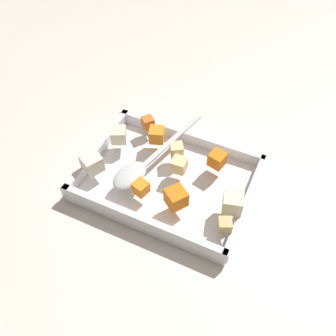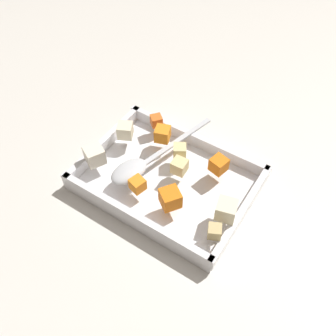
{
  "view_description": "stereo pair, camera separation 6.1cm",
  "coord_description": "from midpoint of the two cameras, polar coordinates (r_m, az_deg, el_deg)",
  "views": [
    {
      "loc": [
        0.19,
        -0.42,
        0.59
      ],
      "look_at": [
        0.0,
        -0.02,
        0.05
      ],
      "focal_mm": 39.86,
      "sensor_mm": 36.0,
      "label": 1
    },
    {
      "loc": [
        0.24,
        -0.39,
        0.59
      ],
      "look_at": [
        0.0,
        -0.02,
        0.05
      ],
      "focal_mm": 39.86,
      "sensor_mm": 36.0,
      "label": 2
    }
  ],
  "objects": [
    {
      "name": "carrot_chunk_rim_edge",
      "position": [
        0.77,
        -5.37,
        6.87
      ],
      "size": [
        0.03,
        0.03,
        0.02
      ],
      "primitive_type": "cube",
      "rotation": [
        0.0,
        0.0,
        0.88
      ],
      "color": "orange",
      "rests_on": "baking_dish"
    },
    {
      "name": "baking_dish",
      "position": [
        0.72,
        -2.43,
        -2.12
      ],
      "size": [
        0.32,
        0.23,
        0.04
      ],
      "color": "silver",
      "rests_on": "ground_plane"
    },
    {
      "name": "serving_spoon",
      "position": [
        0.69,
        -7.6,
        -0.64
      ],
      "size": [
        0.09,
        0.25,
        0.02
      ],
      "rotation": [
        0.0,
        0.0,
        1.32
      ],
      "color": "silver",
      "rests_on": "baking_dish"
    },
    {
      "name": "carrot_chunk_back_center",
      "position": [
        0.7,
        5.08,
        1.21
      ],
      "size": [
        0.03,
        0.03,
        0.03
      ],
      "primitive_type": "cube",
      "rotation": [
        0.0,
        0.0,
        2.91
      ],
      "color": "orange",
      "rests_on": "baking_dish"
    },
    {
      "name": "carrot_chunk_corner_sw",
      "position": [
        0.64,
        -1.48,
        -4.7
      ],
      "size": [
        0.05,
        0.05,
        0.03
      ],
      "primitive_type": "cube",
      "rotation": [
        0.0,
        0.0,
        5.67
      ],
      "color": "orange",
      "rests_on": "baking_dish"
    },
    {
      "name": "potato_chunk_front_center",
      "position": [
        0.64,
        7.19,
        -5.41
      ],
      "size": [
        0.04,
        0.04,
        0.03
      ],
      "primitive_type": "cube",
      "rotation": [
        0.0,
        0.0,
        4.97
      ],
      "color": "beige",
      "rests_on": "baking_dish"
    },
    {
      "name": "carrot_chunk_near_left",
      "position": [
        0.74,
        -4.12,
        4.97
      ],
      "size": [
        0.04,
        0.04,
        0.03
      ],
      "primitive_type": "cube",
      "rotation": [
        0.0,
        0.0,
        0.33
      ],
      "color": "orange",
      "rests_on": "baking_dish"
    },
    {
      "name": "potato_chunk_center",
      "position": [
        0.62,
        5.9,
        -8.82
      ],
      "size": [
        0.03,
        0.03,
        0.02
      ],
      "primitive_type": "cube",
      "rotation": [
        0.0,
        0.0,
        5.15
      ],
      "color": "tan",
      "rests_on": "baking_dish"
    },
    {
      "name": "carrot_chunk_heap_side",
      "position": [
        0.66,
        -6.84,
        -3.15
      ],
      "size": [
        0.03,
        0.03,
        0.02
      ],
      "primitive_type": "cube",
      "rotation": [
        0.0,
        0.0,
        4.44
      ],
      "color": "orange",
      "rests_on": "baking_dish"
    },
    {
      "name": "potato_chunk_corner_ne",
      "position": [
        0.75,
        -9.9,
        4.87
      ],
      "size": [
        0.04,
        0.04,
        0.03
      ],
      "primitive_type": "cube",
      "rotation": [
        0.0,
        0.0,
        2.04
      ],
      "color": "beige",
      "rests_on": "baking_dish"
    },
    {
      "name": "ground_plane",
      "position": [
        0.74,
        -1.94,
        -1.51
      ],
      "size": [
        4.0,
        4.0,
        0.0
      ],
      "primitive_type": "plane",
      "color": "beige"
    },
    {
      "name": "potato_chunk_near_spoon",
      "position": [
        0.69,
        -0.82,
        0.34
      ],
      "size": [
        0.03,
        0.03,
        0.03
      ],
      "primitive_type": "cube",
      "rotation": [
        0.0,
        0.0,
        4.77
      ],
      "color": "#E0CC89",
      "rests_on": "baking_dish"
    },
    {
      "name": "parsnip_chunk_under_handle",
      "position": [
        0.71,
        -13.99,
        0.61
      ],
      "size": [
        0.05,
        0.05,
        0.03
      ],
      "primitive_type": "cube",
      "rotation": [
        0.0,
        0.0,
        2.66
      ],
      "color": "silver",
      "rests_on": "baking_dish"
    },
    {
      "name": "potato_chunk_near_right",
      "position": [
        0.72,
        -1.3,
        2.76
      ],
      "size": [
        0.03,
        0.03,
        0.02
      ],
      "primitive_type": "cube",
      "rotation": [
        0.0,
        0.0,
        0.55
      ],
      "color": "#E0CC89",
      "rests_on": "baking_dish"
    }
  ]
}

